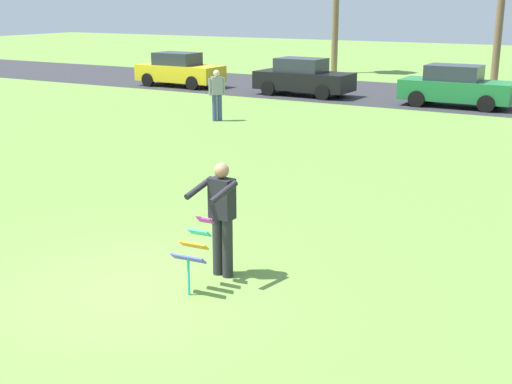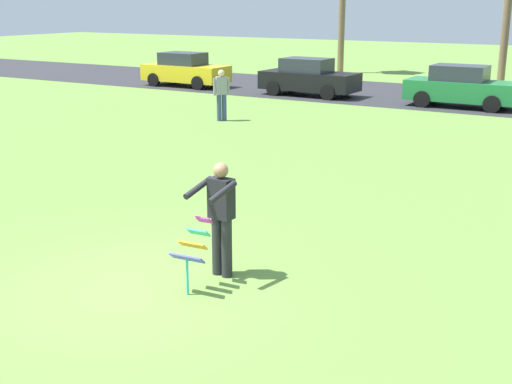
{
  "view_description": "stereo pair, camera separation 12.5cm",
  "coord_description": "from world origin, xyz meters",
  "px_view_note": "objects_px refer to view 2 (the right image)",
  "views": [
    {
      "loc": [
        5.88,
        -6.86,
        3.96
      ],
      "look_at": [
        0.8,
        2.05,
        1.05
      ],
      "focal_mm": 47.33,
      "sensor_mm": 36.0,
      "label": 1
    },
    {
      "loc": [
        5.99,
        -6.8,
        3.96
      ],
      "look_at": [
        0.8,
        2.05,
        1.05
      ],
      "focal_mm": 47.33,
      "sensor_mm": 36.0,
      "label": 2
    }
  ],
  "objects_px": {
    "parked_car_yellow": "(185,70)",
    "person_walker_far": "(221,94)",
    "kite_held": "(193,246)",
    "parked_car_black": "(309,78)",
    "person_kite_flyer": "(221,215)",
    "parked_car_green": "(462,87)"
  },
  "relations": [
    {
      "from": "person_walker_far",
      "to": "parked_car_yellow",
      "type": "bearing_deg",
      "value": 133.3
    },
    {
      "from": "parked_car_green",
      "to": "person_walker_far",
      "type": "xyz_separation_m",
      "value": [
        -6.29,
        -7.2,
        0.16
      ]
    },
    {
      "from": "person_kite_flyer",
      "to": "parked_car_green",
      "type": "distance_m",
      "value": 18.6
    },
    {
      "from": "person_kite_flyer",
      "to": "parked_car_black",
      "type": "bearing_deg",
      "value": 112.37
    },
    {
      "from": "parked_car_black",
      "to": "kite_held",
      "type": "bearing_deg",
      "value": -68.42
    },
    {
      "from": "parked_car_black",
      "to": "person_walker_far",
      "type": "bearing_deg",
      "value": -88.18
    },
    {
      "from": "parked_car_yellow",
      "to": "parked_car_green",
      "type": "relative_size",
      "value": 1.01
    },
    {
      "from": "parked_car_black",
      "to": "parked_car_green",
      "type": "height_order",
      "value": "same"
    },
    {
      "from": "kite_held",
      "to": "person_kite_flyer",
      "type": "bearing_deg",
      "value": 85.95
    },
    {
      "from": "kite_held",
      "to": "parked_car_yellow",
      "type": "height_order",
      "value": "parked_car_yellow"
    },
    {
      "from": "person_kite_flyer",
      "to": "parked_car_green",
      "type": "height_order",
      "value": "person_kite_flyer"
    },
    {
      "from": "parked_car_green",
      "to": "parked_car_yellow",
      "type": "bearing_deg",
      "value": 180.0
    },
    {
      "from": "person_kite_flyer",
      "to": "parked_car_yellow",
      "type": "relative_size",
      "value": 0.41
    },
    {
      "from": "person_kite_flyer",
      "to": "parked_car_green",
      "type": "bearing_deg",
      "value": 93.45
    },
    {
      "from": "person_kite_flyer",
      "to": "parked_car_yellow",
      "type": "distance_m",
      "value": 23.37
    },
    {
      "from": "parked_car_yellow",
      "to": "person_walker_far",
      "type": "height_order",
      "value": "person_walker_far"
    },
    {
      "from": "parked_car_yellow",
      "to": "parked_car_black",
      "type": "bearing_deg",
      "value": 0.0
    },
    {
      "from": "person_walker_far",
      "to": "kite_held",
      "type": "bearing_deg",
      "value": -58.45
    },
    {
      "from": "person_kite_flyer",
      "to": "parked_car_green",
      "type": "relative_size",
      "value": 0.41
    },
    {
      "from": "person_kite_flyer",
      "to": "parked_car_black",
      "type": "relative_size",
      "value": 0.41
    },
    {
      "from": "kite_held",
      "to": "parked_car_black",
      "type": "distance_m",
      "value": 20.65
    },
    {
      "from": "person_kite_flyer",
      "to": "person_walker_far",
      "type": "xyz_separation_m",
      "value": [
        -7.41,
        11.36,
        -0.02
      ]
    }
  ]
}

